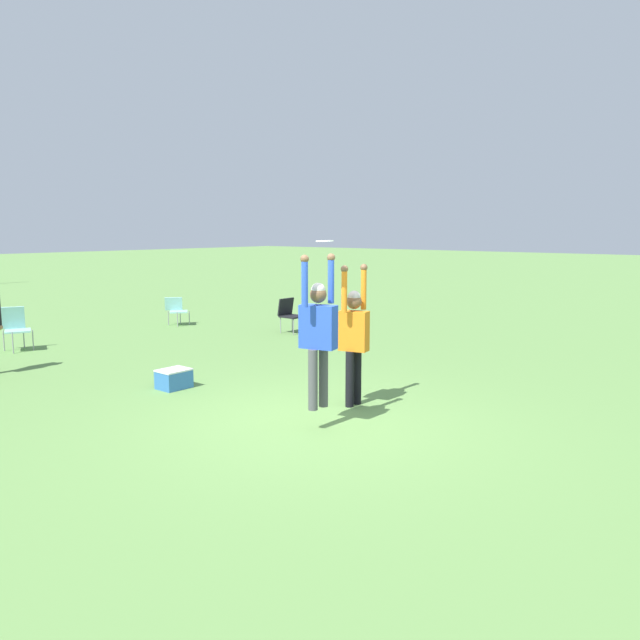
{
  "coord_description": "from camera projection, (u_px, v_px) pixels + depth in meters",
  "views": [
    {
      "loc": [
        -6.12,
        -5.13,
        2.54
      ],
      "look_at": [
        0.34,
        0.27,
        1.3
      ],
      "focal_mm": 35.0,
      "sensor_mm": 36.0,
      "label": 1
    }
  ],
  "objects": [
    {
      "name": "camping_chair_0",
      "position": [
        177.0,
        309.0,
        16.51
      ],
      "size": [
        0.64,
        0.71,
        0.73
      ],
      "rotation": [
        0.0,
        0.0,
        2.47
      ],
      "color": "gray",
      "rests_on": "ground_plane"
    },
    {
      "name": "person_defending",
      "position": [
        354.0,
        332.0,
        8.88
      ],
      "size": [
        0.56,
        0.45,
        2.04
      ],
      "rotation": [
        0.0,
        0.0,
        -1.32
      ],
      "color": "black",
      "rests_on": "ground_plane"
    },
    {
      "name": "person_jumping",
      "position": [
        318.0,
        329.0,
        7.8
      ],
      "size": [
        0.61,
        0.49,
        1.96
      ],
      "rotation": [
        0.0,
        0.0,
        1.82
      ],
      "color": "#4C4C51",
      "rests_on": "ground_plane"
    },
    {
      "name": "ground_plane",
      "position": [
        319.0,
        422.0,
        8.26
      ],
      "size": [
        120.0,
        120.0,
        0.0
      ],
      "primitive_type": "plane",
      "color": "#608C47"
    },
    {
      "name": "camping_chair_2",
      "position": [
        15.0,
        325.0,
        13.06
      ],
      "size": [
        0.65,
        0.71,
        0.92
      ],
      "rotation": [
        0.0,
        0.0,
        2.7
      ],
      "color": "gray",
      "rests_on": "ground_plane"
    },
    {
      "name": "cooler_box",
      "position": [
        174.0,
        379.0,
        9.98
      ],
      "size": [
        0.49,
        0.4,
        0.31
      ],
      "color": "#336BB7",
      "rests_on": "ground_plane"
    },
    {
      "name": "frisbee",
      "position": [
        325.0,
        241.0,
        8.24
      ],
      "size": [
        0.24,
        0.24,
        0.02
      ],
      "color": "white"
    },
    {
      "name": "camping_chair_1",
      "position": [
        290.0,
        313.0,
        15.28
      ],
      "size": [
        0.5,
        0.54,
        0.85
      ],
      "rotation": [
        0.0,
        0.0,
        3.15
      ],
      "color": "gray",
      "rests_on": "ground_plane"
    }
  ]
}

